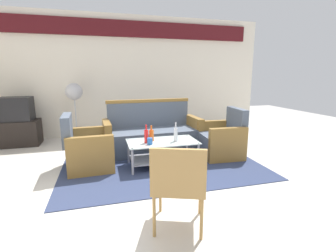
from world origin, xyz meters
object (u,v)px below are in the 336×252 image
object	(u,v)px
bottle_orange	(151,135)
bottle_clear	(176,134)
bottle_red	(146,136)
couch	(152,135)
wicker_chair	(179,181)
television	(16,109)
armchair_right	(222,140)
armchair_left	(88,151)
tv_stand	(19,133)
pedestal_fan	(74,95)
cup	(150,141)
coffee_table	(162,150)

from	to	relation	value
bottle_orange	bottle_clear	xyz separation A→B (m)	(0.36, -0.12, 0.02)
bottle_red	couch	bearing A→B (deg)	72.54
couch	wicker_chair	distance (m)	2.50
television	bottle_clear	bearing A→B (deg)	145.73
bottle_clear	armchair_right	bearing A→B (deg)	14.87
armchair_left	wicker_chair	xyz separation A→B (m)	(0.88, -1.86, 0.21)
tv_stand	television	xyz separation A→B (m)	(0.00, 0.00, 0.50)
bottle_orange	pedestal_fan	size ratio (longest dim) A/B	0.20
tv_stand	television	distance (m)	0.50
armchair_right	wicker_chair	xyz separation A→B (m)	(-1.40, -1.85, 0.21)
bottle_red	tv_stand	world-z (taller)	bottle_red
bottle_orange	bottle_clear	distance (m)	0.38
couch	tv_stand	size ratio (longest dim) A/B	2.29
cup	pedestal_fan	distance (m)	2.50
armchair_right	television	world-z (taller)	television
armchair_left	television	xyz separation A→B (m)	(-1.44, 1.72, 0.47)
armchair_right	cup	size ratio (longest dim) A/B	8.50
cup	pedestal_fan	bearing A→B (deg)	120.14
bottle_clear	wicker_chair	world-z (taller)	wicker_chair
bottle_orange	tv_stand	size ratio (longest dim) A/B	0.31
armchair_left	cup	world-z (taller)	armchair_left
bottle_red	armchair_right	bearing A→B (deg)	9.15
armchair_left	coffee_table	size ratio (longest dim) A/B	0.77
coffee_table	tv_stand	size ratio (longest dim) A/B	1.38
armchair_right	television	bearing A→B (deg)	68.08
armchair_right	coffee_table	bearing A→B (deg)	102.74
bottle_red	cup	size ratio (longest dim) A/B	2.86
coffee_table	wicker_chair	size ratio (longest dim) A/B	1.31
bottle_orange	armchair_right	bearing A→B (deg)	5.68
tv_stand	pedestal_fan	xyz separation A→B (m)	(1.13, 0.05, 0.75)
cup	wicker_chair	distance (m)	1.53
bottle_orange	wicker_chair	size ratio (longest dim) A/B	0.30
armchair_left	tv_stand	world-z (taller)	armchair_left
bottle_red	coffee_table	bearing A→B (deg)	6.93
bottle_orange	pedestal_fan	world-z (taller)	pedestal_fan
bottle_clear	wicker_chair	xyz separation A→B (m)	(-0.47, -1.60, -0.03)
couch	coffee_table	world-z (taller)	couch
armchair_left	bottle_clear	world-z (taller)	armchair_left
couch	tv_stand	distance (m)	2.81
television	armchair_right	bearing A→B (deg)	156.24
armchair_left	coffee_table	distance (m)	1.16
bottle_red	television	distance (m)	3.04
armchair_left	tv_stand	bearing A→B (deg)	-142.88
armchair_right	bottle_clear	bearing A→B (deg)	107.97
bottle_red	bottle_orange	world-z (taller)	bottle_red
couch	armchair_left	distance (m)	1.30
cup	coffee_table	bearing A→B (deg)	29.74
coffee_table	tv_stand	distance (m)	3.22
armchair_left	television	distance (m)	2.29
bottle_clear	pedestal_fan	xyz separation A→B (m)	(-1.65, 2.03, 0.49)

